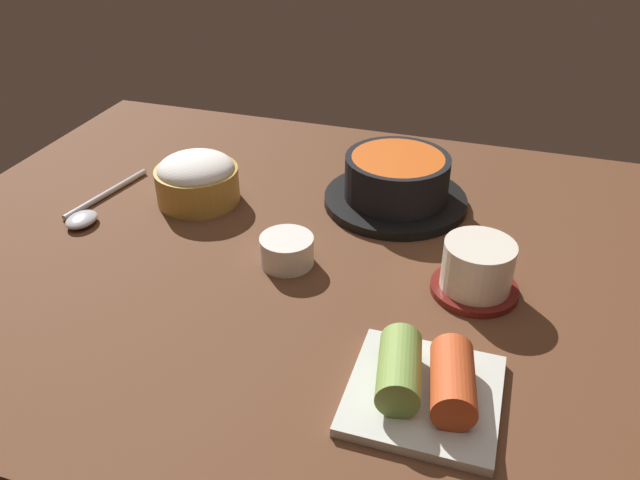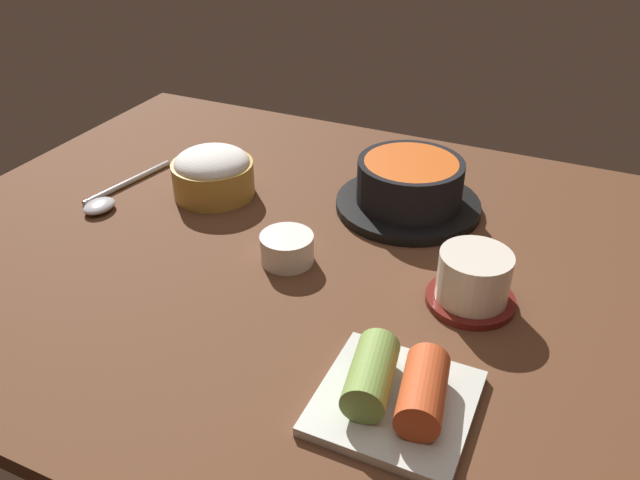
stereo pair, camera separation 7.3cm
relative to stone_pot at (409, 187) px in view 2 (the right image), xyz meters
The scene contains 7 objects.
dining_table 16.66cm from the stone_pot, 117.59° to the right, with size 100.00×76.00×2.00cm, color #56331E.
stone_pot is the anchor object (origin of this frame).
rice_bowl 26.76cm from the stone_pot, 164.41° to the right, with size 11.18×11.18×6.71cm.
tea_cup_with_saucer 20.76cm from the stone_pot, 53.34° to the right, with size 9.54×9.54×6.17cm.
banchan_cup_center 19.93cm from the stone_pot, 116.99° to the right, with size 6.27×6.27×3.47cm.
kimchi_plate 35.46cm from the stone_pot, 73.81° to the right, with size 13.29×13.29×4.86cm.
spoon 40.62cm from the stone_pot, 158.04° to the right, with size 4.95×17.59×1.35cm.
Camera 2 is at (27.79, -58.29, 44.44)cm, focal length 35.86 mm.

